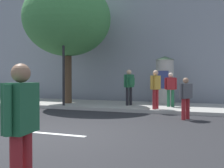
% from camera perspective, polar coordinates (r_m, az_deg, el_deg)
% --- Properties ---
extents(ground_plane, '(80.00, 80.00, 0.00)m').
position_cam_1_polar(ground_plane, '(7.35, -11.96, -10.29)').
color(ground_plane, '#232326').
extents(sidewalk_curb, '(36.00, 4.00, 0.15)m').
position_cam_1_polar(sidewalk_curb, '(13.68, 4.38, -4.66)').
color(sidewalk_curb, '#9E9B93').
rests_on(sidewalk_curb, ground_plane).
extents(lane_markings, '(25.80, 0.16, 0.01)m').
position_cam_1_polar(lane_markings, '(7.35, -11.96, -10.26)').
color(lane_markings, silver).
rests_on(lane_markings, ground_plane).
extents(building_backdrop, '(36.00, 5.00, 8.09)m').
position_cam_1_polar(building_backdrop, '(18.64, 8.93, 9.11)').
color(building_backdrop, gray).
rests_on(building_backdrop, ground_plane).
extents(traffic_light, '(0.24, 0.45, 4.22)m').
position_cam_1_polar(traffic_light, '(13.33, -10.45, 7.75)').
color(traffic_light, black).
rests_on(traffic_light, sidewalk_curb).
extents(poster_column, '(1.00, 1.00, 2.48)m').
position_cam_1_polar(poster_column, '(14.32, 11.06, 0.92)').
color(poster_column, '#9E9B93').
rests_on(poster_column, sidewalk_curb).
extents(street_tree, '(4.66, 4.66, 6.48)m').
position_cam_1_polar(street_tree, '(15.00, -9.45, 13.33)').
color(street_tree, '#4C3826').
rests_on(street_tree, sidewalk_curb).
extents(pedestrian_near_pole, '(0.30, 0.60, 1.63)m').
position_cam_1_polar(pedestrian_near_pole, '(3.33, -18.61, -7.56)').
color(pedestrian_near_pole, maroon).
rests_on(pedestrian_near_pole, ground_plane).
extents(pedestrian_in_dark_shirt, '(0.45, 0.60, 1.49)m').
position_cam_1_polar(pedestrian_in_dark_shirt, '(9.94, 15.27, -2.25)').
color(pedestrian_in_dark_shirt, maroon).
rests_on(pedestrian_in_dark_shirt, ground_plane).
extents(pedestrian_tallest, '(0.51, 0.56, 1.75)m').
position_cam_1_polar(pedestrian_tallest, '(13.23, 3.66, 0.03)').
color(pedestrian_tallest, black).
rests_on(pedestrian_tallest, sidewalk_curb).
extents(pedestrian_with_backpack, '(0.55, 0.45, 1.58)m').
position_cam_1_polar(pedestrian_with_backpack, '(12.85, 12.25, -0.56)').
color(pedestrian_with_backpack, '#1E5938').
rests_on(pedestrian_with_backpack, sidewalk_curb).
extents(pedestrian_with_bag, '(0.38, 0.61, 1.67)m').
position_cam_1_polar(pedestrian_with_bag, '(11.71, 9.17, -0.45)').
color(pedestrian_with_bag, maroon).
rests_on(pedestrian_with_bag, sidewalk_curb).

